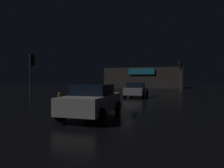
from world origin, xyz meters
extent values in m
plane|color=black|center=(0.00, 0.00, 0.00)|extent=(120.00, 120.00, 0.00)
cube|color=#4C4742|center=(0.38, 27.57, 2.47)|extent=(18.38, 7.93, 4.94)
cube|color=#33CCF2|center=(0.38, 23.45, 3.97)|extent=(5.95, 0.24, 1.34)
cylinder|color=#595B60|center=(7.05, 7.22, 2.21)|extent=(0.13, 0.13, 4.41)
cube|color=black|center=(6.94, 7.10, 3.92)|extent=(0.41, 0.41, 0.98)
sphere|color=red|center=(6.83, 6.99, 4.22)|extent=(0.20, 0.20, 0.20)
sphere|color=black|center=(6.83, 6.99, 3.92)|extent=(0.20, 0.20, 0.20)
sphere|color=black|center=(6.83, 6.99, 3.63)|extent=(0.20, 0.20, 0.20)
cylinder|color=#595B60|center=(-6.71, -6.17, 1.98)|extent=(0.12, 0.12, 3.95)
cube|color=black|center=(-6.60, -6.07, 3.47)|extent=(0.41, 0.41, 0.97)
sphere|color=red|center=(-6.48, -5.96, 3.76)|extent=(0.20, 0.20, 0.20)
sphere|color=black|center=(-6.48, -5.96, 3.47)|extent=(0.20, 0.20, 0.20)
sphere|color=black|center=(-6.48, -5.96, 3.17)|extent=(0.20, 0.20, 0.20)
cube|color=#B7B7BF|center=(1.66, -0.27, 0.66)|extent=(2.17, 4.49, 0.68)
cube|color=black|center=(1.64, -0.61, 1.26)|extent=(1.79, 1.98, 0.53)
cylinder|color=black|center=(0.87, 1.23, 0.32)|extent=(0.27, 0.65, 0.63)
cylinder|color=black|center=(2.69, 1.09, 0.32)|extent=(0.27, 0.65, 0.63)
cylinder|color=black|center=(0.64, -1.63, 0.32)|extent=(0.27, 0.65, 0.63)
cylinder|color=black|center=(2.46, -1.78, 0.32)|extent=(0.27, 0.65, 0.63)
cube|color=silver|center=(0.75, -11.41, 0.67)|extent=(1.89, 4.05, 0.71)
cube|color=black|center=(0.75, -11.40, 1.27)|extent=(1.64, 1.83, 0.49)
cylinder|color=black|center=(1.58, -12.75, 0.32)|extent=(0.24, 0.64, 0.63)
cylinder|color=black|center=(-0.17, -12.69, 0.32)|extent=(0.24, 0.64, 0.63)
cylinder|color=black|center=(1.67, -10.12, 0.32)|extent=(0.24, 0.64, 0.63)
cylinder|color=black|center=(-0.08, -10.06, 0.32)|extent=(0.24, 0.64, 0.63)
cylinder|color=gold|center=(-3.09, -7.75, 0.35)|extent=(0.22, 0.22, 0.70)
sphere|color=gold|center=(-3.09, -7.75, 0.77)|extent=(0.20, 0.20, 0.20)
camera|label=1|loc=(3.62, -19.41, 1.66)|focal=28.94mm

